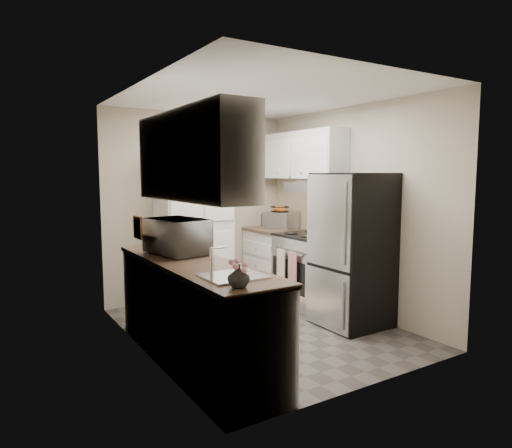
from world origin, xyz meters
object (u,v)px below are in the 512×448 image
pantry_cabinet (194,227)px  toaster_oven (281,220)px  refrigerator (353,250)px  wine_bottle (160,234)px  microwave (178,236)px  electric_range (310,270)px

pantry_cabinet → toaster_oven: size_ratio=4.81×
refrigerator → wine_bottle: refrigerator is taller
pantry_cabinet → toaster_oven: bearing=-8.1°
microwave → wine_bottle: microwave is taller
refrigerator → pantry_cabinet: bearing=123.5°
microwave → toaster_oven: size_ratio=1.49×
pantry_cabinet → microwave: 1.52m
pantry_cabinet → refrigerator: size_ratio=1.18×
microwave → wine_bottle: (0.00, 0.50, -0.03)m
refrigerator → wine_bottle: size_ratio=6.01×
pantry_cabinet → electric_range: bearing=-38.2°
refrigerator → microwave: (-1.90, 0.41, 0.24)m
pantry_cabinet → toaster_oven: pantry_cabinet is taller
electric_range → refrigerator: refrigerator is taller
electric_range → wine_bottle: size_ratio=3.99×
microwave → wine_bottle: size_ratio=2.19×
refrigerator → microwave: bearing=167.8°
refrigerator → wine_bottle: bearing=154.4°
electric_range → wine_bottle: (-1.93, 0.11, 0.58)m
wine_bottle → toaster_oven: (2.01, 0.64, -0.02)m
electric_range → wine_bottle: 2.02m
refrigerator → microwave: 1.96m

